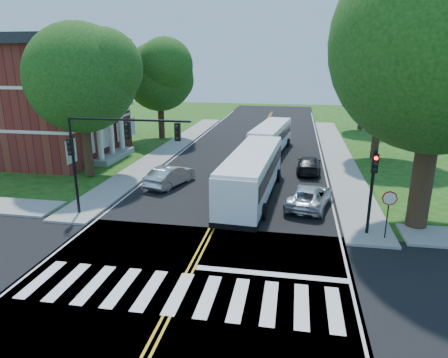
% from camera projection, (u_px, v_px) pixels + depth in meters
% --- Properties ---
extents(ground, '(140.00, 140.00, 0.00)m').
position_uv_depth(ground, '(182.00, 286.00, 16.29)').
color(ground, '#144310').
rests_on(ground, ground).
extents(road, '(14.00, 96.00, 0.01)m').
position_uv_depth(road, '(242.00, 170.00, 33.25)').
color(road, black).
rests_on(road, ground).
extents(cross_road, '(60.00, 12.00, 0.01)m').
position_uv_depth(cross_road, '(182.00, 286.00, 16.29)').
color(cross_road, black).
rests_on(cross_road, ground).
extents(center_line, '(0.36, 70.00, 0.01)m').
position_uv_depth(center_line, '(248.00, 159.00, 37.01)').
color(center_line, gold).
rests_on(center_line, road).
extents(edge_line_w, '(0.12, 70.00, 0.01)m').
position_uv_depth(edge_line_w, '(177.00, 156.00, 38.17)').
color(edge_line_w, silver).
rests_on(edge_line_w, road).
extents(edge_line_e, '(0.12, 70.00, 0.01)m').
position_uv_depth(edge_line_e, '(323.00, 162.00, 35.86)').
color(edge_line_e, silver).
rests_on(edge_line_e, road).
extents(crosswalk, '(12.60, 3.00, 0.01)m').
position_uv_depth(crosswalk, '(179.00, 293.00, 15.81)').
color(crosswalk, silver).
rests_on(crosswalk, road).
extents(stop_bar, '(6.60, 0.40, 0.01)m').
position_uv_depth(stop_bar, '(271.00, 274.00, 17.20)').
color(stop_bar, silver).
rests_on(stop_bar, road).
extents(sidewalk_nw, '(2.60, 40.00, 0.15)m').
position_uv_depth(sidewalk_nw, '(171.00, 148.00, 41.23)').
color(sidewalk_nw, gray).
rests_on(sidewalk_nw, ground).
extents(sidewalk_ne, '(2.60, 40.00, 0.15)m').
position_uv_depth(sidewalk_ne, '(337.00, 155.00, 38.41)').
color(sidewalk_ne, gray).
rests_on(sidewalk_ne, ground).
extents(tree_ne_big, '(10.80, 10.80, 14.91)m').
position_uv_depth(tree_ne_big, '(443.00, 43.00, 19.18)').
color(tree_ne_big, black).
rests_on(tree_ne_big, ground).
extents(tree_west_near, '(8.00, 8.00, 11.40)m').
position_uv_depth(tree_west_near, '(80.00, 79.00, 29.26)').
color(tree_west_near, black).
rests_on(tree_west_near, ground).
extents(tree_west_far, '(7.60, 7.60, 10.67)m').
position_uv_depth(tree_west_far, '(159.00, 77.00, 44.40)').
color(tree_west_far, black).
rests_on(tree_west_far, ground).
extents(tree_east_mid, '(8.40, 8.40, 11.93)m').
position_uv_depth(tree_east_mid, '(383.00, 71.00, 34.68)').
color(tree_east_mid, black).
rests_on(tree_east_mid, ground).
extents(tree_east_far, '(7.20, 7.20, 10.34)m').
position_uv_depth(tree_east_far, '(365.00, 76.00, 49.87)').
color(tree_east_far, black).
rests_on(tree_east_far, ground).
extents(brick_building, '(20.00, 13.00, 10.80)m').
position_uv_depth(brick_building, '(13.00, 98.00, 37.30)').
color(brick_building, maroon).
rests_on(brick_building, ground).
extents(signal_nw, '(7.15, 0.46, 5.66)m').
position_uv_depth(signal_nw, '(110.00, 144.00, 22.07)').
color(signal_nw, black).
rests_on(signal_nw, ground).
extents(signal_ne, '(0.30, 0.46, 4.40)m').
position_uv_depth(signal_ne, '(373.00, 182.00, 20.11)').
color(signal_ne, black).
rests_on(signal_ne, ground).
extents(stop_sign, '(0.76, 0.08, 2.53)m').
position_uv_depth(stop_sign, '(389.00, 203.00, 19.80)').
color(stop_sign, black).
rests_on(stop_sign, ground).
extents(bus_lead, '(3.43, 12.13, 3.10)m').
position_uv_depth(bus_lead, '(252.00, 174.00, 26.31)').
color(bus_lead, white).
rests_on(bus_lead, road).
extents(bus_follow, '(3.66, 11.13, 2.82)m').
position_uv_depth(bus_follow, '(271.00, 138.00, 38.84)').
color(bus_follow, white).
rests_on(bus_follow, road).
extents(hatchback, '(2.83, 4.81, 1.50)m').
position_uv_depth(hatchback, '(170.00, 176.00, 29.03)').
color(hatchback, '#AFB2B6').
rests_on(hatchback, road).
extents(suv, '(3.31, 5.29, 1.36)m').
position_uv_depth(suv, '(309.00, 196.00, 24.87)').
color(suv, silver).
rests_on(suv, road).
extents(dark_sedan, '(2.08, 4.65, 1.32)m').
position_uv_depth(dark_sedan, '(309.00, 164.00, 32.49)').
color(dark_sedan, black).
rests_on(dark_sedan, road).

